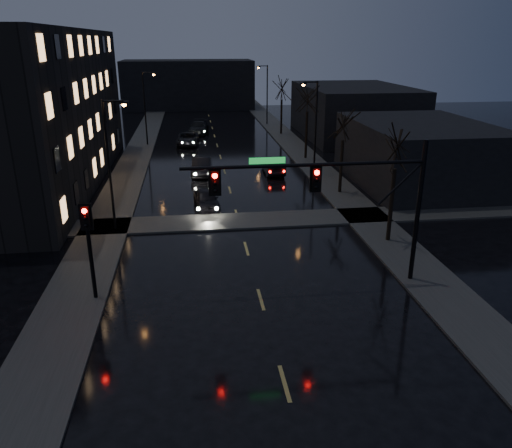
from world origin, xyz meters
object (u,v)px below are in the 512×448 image
object	(u,v)px
oncoming_car_b	(202,166)
oncoming_car_a	(206,199)
oncoming_car_c	(188,139)
lead_car	(273,165)
oncoming_car_d	(199,127)

from	to	relation	value
oncoming_car_b	oncoming_car_a	bearing A→B (deg)	-84.75
oncoming_car_a	oncoming_car_c	world-z (taller)	oncoming_car_c
oncoming_car_b	lead_car	distance (m)	6.31
oncoming_car_c	oncoming_car_d	world-z (taller)	oncoming_car_d
oncoming_car_d	lead_car	distance (m)	21.96
oncoming_car_b	oncoming_car_c	world-z (taller)	oncoming_car_b
oncoming_car_c	oncoming_car_d	bearing A→B (deg)	82.80
oncoming_car_b	oncoming_car_c	size ratio (longest dim) A/B	0.89
oncoming_car_c	oncoming_car_d	xyz separation A→B (m)	(1.40, 7.17, 0.08)
oncoming_car_a	lead_car	size ratio (longest dim) A/B	0.86
oncoming_car_a	oncoming_car_b	distance (m)	9.34
oncoming_car_a	oncoming_car_d	world-z (taller)	oncoming_car_d
oncoming_car_a	oncoming_car_b	world-z (taller)	oncoming_car_b
oncoming_car_a	oncoming_car_c	size ratio (longest dim) A/B	0.76
oncoming_car_d	lead_car	bearing A→B (deg)	-66.29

